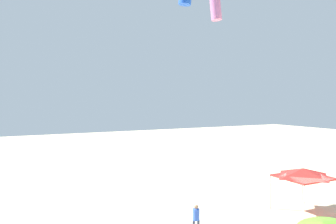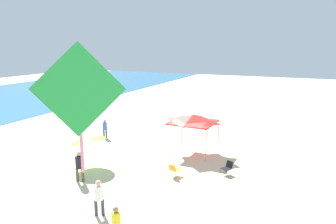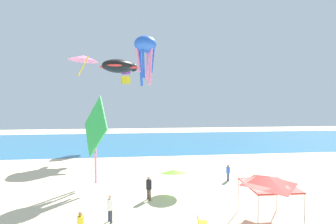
% 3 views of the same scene
% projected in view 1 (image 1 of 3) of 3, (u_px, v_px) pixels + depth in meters
% --- Properties ---
extents(ground, '(120.00, 120.00, 0.10)m').
position_uv_depth(ground, '(307.00, 215.00, 20.75)').
color(ground, beige).
extents(canopy_tent, '(2.96, 3.20, 2.89)m').
position_uv_depth(canopy_tent, '(303.00, 173.00, 21.09)').
color(canopy_tent, '#B7B7BC').
rests_on(canopy_tent, ground).
extents(person_by_tent, '(0.38, 0.42, 1.58)m').
position_uv_depth(person_by_tent, '(196.00, 216.00, 17.71)').
color(person_by_tent, '#33384C').
rests_on(person_by_tent, ground).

